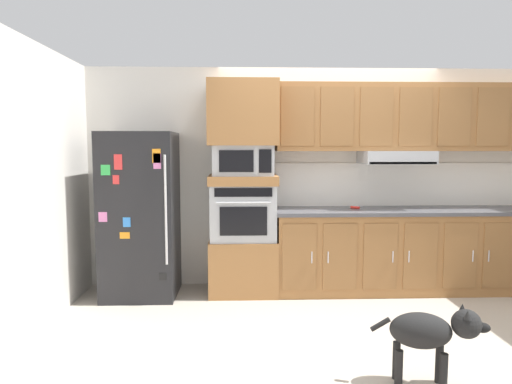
# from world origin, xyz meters

# --- Properties ---
(ground_plane) EXTENTS (9.60, 9.60, 0.00)m
(ground_plane) POSITION_xyz_m (0.00, 0.00, 0.00)
(ground_plane) COLOR #B2A899
(back_kitchen_wall) EXTENTS (6.20, 0.12, 2.50)m
(back_kitchen_wall) POSITION_xyz_m (0.00, 1.11, 1.25)
(back_kitchen_wall) COLOR silver
(back_kitchen_wall) RESTS_ON ground
(side_panel_left) EXTENTS (0.12, 7.10, 2.50)m
(side_panel_left) POSITION_xyz_m (-2.80, 0.00, 1.25)
(side_panel_left) COLOR silver
(side_panel_left) RESTS_ON ground
(refrigerator) EXTENTS (0.76, 0.73, 1.76)m
(refrigerator) POSITION_xyz_m (-2.08, 0.68, 0.88)
(refrigerator) COLOR black
(refrigerator) RESTS_ON ground
(oven_base_cabinet) EXTENTS (0.74, 0.62, 0.60)m
(oven_base_cabinet) POSITION_xyz_m (-0.98, 0.75, 0.30)
(oven_base_cabinet) COLOR #996638
(oven_base_cabinet) RESTS_ON ground
(built_in_oven) EXTENTS (0.70, 0.62, 0.60)m
(built_in_oven) POSITION_xyz_m (-0.98, 0.75, 0.90)
(built_in_oven) COLOR #A8AAAF
(built_in_oven) RESTS_ON oven_base_cabinet
(appliance_mid_shelf) EXTENTS (0.74, 0.62, 0.10)m
(appliance_mid_shelf) POSITION_xyz_m (-0.98, 0.75, 1.25)
(appliance_mid_shelf) COLOR #996638
(appliance_mid_shelf) RESTS_ON built_in_oven
(microwave) EXTENTS (0.64, 0.54, 0.32)m
(microwave) POSITION_xyz_m (-0.98, 0.75, 1.46)
(microwave) COLOR #A8AAAF
(microwave) RESTS_ON appliance_mid_shelf
(appliance_upper_cabinet) EXTENTS (0.74, 0.62, 0.68)m
(appliance_upper_cabinet) POSITION_xyz_m (-0.98, 0.75, 1.96)
(appliance_upper_cabinet) COLOR #996638
(appliance_upper_cabinet) RESTS_ON microwave
(lower_cabinet_run) EXTENTS (2.99, 0.63, 0.88)m
(lower_cabinet_run) POSITION_xyz_m (0.89, 0.75, 0.44)
(lower_cabinet_run) COLOR #996638
(lower_cabinet_run) RESTS_ON ground
(countertop_slab) EXTENTS (3.03, 0.64, 0.04)m
(countertop_slab) POSITION_xyz_m (0.89, 0.75, 0.90)
(countertop_slab) COLOR #4C4C51
(countertop_slab) RESTS_ON lower_cabinet_run
(backsplash_panel) EXTENTS (3.03, 0.02, 0.50)m
(backsplash_panel) POSITION_xyz_m (0.89, 1.04, 1.17)
(backsplash_panel) COLOR white
(backsplash_panel) RESTS_ON countertop_slab
(upper_cabinet_with_hood) EXTENTS (2.99, 0.48, 0.88)m
(upper_cabinet_with_hood) POSITION_xyz_m (0.88, 0.87, 1.90)
(upper_cabinet_with_hood) COLOR #996638
(upper_cabinet_with_hood) RESTS_ON backsplash_panel
(screwdriver) EXTENTS (0.16, 0.17, 0.03)m
(screwdriver) POSITION_xyz_m (0.27, 0.79, 0.93)
(screwdriver) COLOR red
(screwdriver) RESTS_ON countertop_slab
(dog) EXTENTS (0.76, 0.32, 0.56)m
(dog) POSITION_xyz_m (0.26, -1.32, 0.38)
(dog) COLOR black
(dog) RESTS_ON ground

